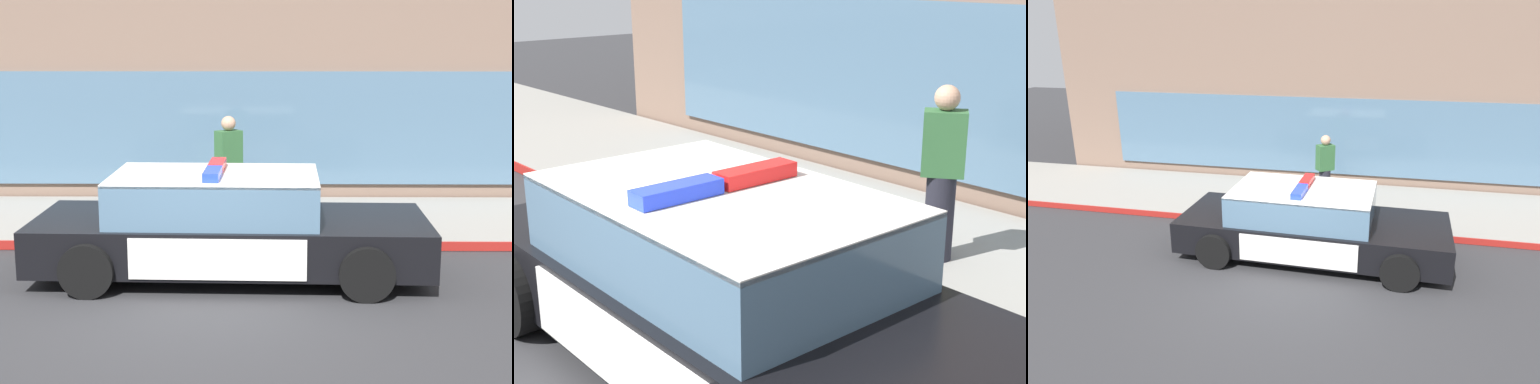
{
  "view_description": "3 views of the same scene",
  "coord_description": "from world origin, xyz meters",
  "views": [
    {
      "loc": [
        0.82,
        -8.7,
        3.17
      ],
      "look_at": [
        0.71,
        2.18,
        0.95
      ],
      "focal_mm": 54.47,
      "sensor_mm": 36.0,
      "label": 1
    },
    {
      "loc": [
        4.17,
        -1.86,
        2.93
      ],
      "look_at": [
        -0.32,
        2.23,
        1.05
      ],
      "focal_mm": 52.27,
      "sensor_mm": 36.0,
      "label": 2
    },
    {
      "loc": [
        1.74,
        -7.46,
        4.37
      ],
      "look_at": [
        -0.5,
        2.66,
        0.8
      ],
      "focal_mm": 34.23,
      "sensor_mm": 36.0,
      "label": 3
    }
  ],
  "objects": [
    {
      "name": "pedestrian_on_sidewalk",
      "position": [
        0.24,
        3.93,
        1.01
      ],
      "size": [
        0.48,
        0.44,
        1.71
      ],
      "rotation": [
        0.0,
        0.0,
        5.32
      ],
      "color": "#23232D",
      "rests_on": "sidewalk"
    },
    {
      "name": "sidewalk",
      "position": [
        0.0,
        4.07,
        0.07
      ],
      "size": [
        48.0,
        3.18,
        0.15
      ],
      "primitive_type": "cube",
      "color": "gray",
      "rests_on": "ground"
    },
    {
      "name": "curb_red_paint",
      "position": [
        0.0,
        2.46,
        0.08
      ],
      "size": [
        28.8,
        0.04,
        0.14
      ],
      "primitive_type": "cube",
      "color": "maroon",
      "rests_on": "ground"
    },
    {
      "name": "police_cruiser",
      "position": [
        0.33,
        1.27,
        0.68
      ],
      "size": [
        5.21,
        2.26,
        1.49
      ],
      "rotation": [
        0.0,
        0.0,
        -0.03
      ],
      "color": "black",
      "rests_on": "ground"
    },
    {
      "name": "fire_hydrant",
      "position": [
        -0.5,
        3.04,
        0.5
      ],
      "size": [
        0.34,
        0.39,
        0.73
      ],
      "color": "#4C994C",
      "rests_on": "sidewalk"
    }
  ]
}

